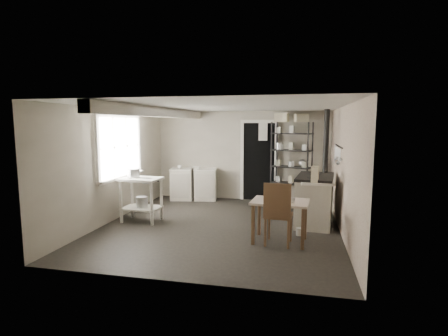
% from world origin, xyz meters
% --- Properties ---
extents(floor, '(5.00, 5.00, 0.00)m').
position_xyz_m(floor, '(0.00, 0.00, 0.00)').
color(floor, black).
rests_on(floor, ground).
extents(ceiling, '(5.00, 5.00, 0.00)m').
position_xyz_m(ceiling, '(0.00, 0.00, 2.30)').
color(ceiling, silver).
rests_on(ceiling, wall_back).
extents(wall_back, '(4.50, 0.02, 2.30)m').
position_xyz_m(wall_back, '(0.00, 2.50, 1.15)').
color(wall_back, '#ABA392').
rests_on(wall_back, ground).
extents(wall_front, '(4.50, 0.02, 2.30)m').
position_xyz_m(wall_front, '(0.00, -2.50, 1.15)').
color(wall_front, '#ABA392').
rests_on(wall_front, ground).
extents(wall_left, '(0.02, 5.00, 2.30)m').
position_xyz_m(wall_left, '(-2.25, 0.00, 1.15)').
color(wall_left, '#ABA392').
rests_on(wall_left, ground).
extents(wall_right, '(0.02, 5.00, 2.30)m').
position_xyz_m(wall_right, '(2.25, 0.00, 1.15)').
color(wall_right, '#ABA392').
rests_on(wall_right, ground).
extents(window, '(0.12, 1.76, 1.28)m').
position_xyz_m(window, '(-2.22, 0.20, 1.50)').
color(window, silver).
rests_on(window, wall_left).
extents(doorway, '(0.96, 0.10, 2.08)m').
position_xyz_m(doorway, '(0.45, 2.47, 1.00)').
color(doorway, silver).
rests_on(doorway, ground).
extents(ceiling_beam, '(0.18, 5.00, 0.18)m').
position_xyz_m(ceiling_beam, '(-1.20, 0.00, 2.20)').
color(ceiling_beam, silver).
rests_on(ceiling_beam, ceiling).
extents(wallpaper_panel, '(0.01, 5.00, 2.30)m').
position_xyz_m(wallpaper_panel, '(2.24, 0.00, 1.15)').
color(wallpaper_panel, beige).
rests_on(wallpaper_panel, wall_right).
extents(utensil_rail, '(0.06, 1.20, 0.44)m').
position_xyz_m(utensil_rail, '(2.19, 0.60, 1.55)').
color(utensil_rail, '#B8B9BB').
rests_on(utensil_rail, wall_right).
extents(prep_table, '(0.81, 0.59, 0.90)m').
position_xyz_m(prep_table, '(-1.64, -0.03, 0.40)').
color(prep_table, silver).
rests_on(prep_table, ground).
extents(stockpot, '(0.32, 0.32, 0.27)m').
position_xyz_m(stockpot, '(-1.82, -0.00, 0.94)').
color(stockpot, '#B8B9BB').
rests_on(stockpot, prep_table).
extents(saucepan, '(0.20, 0.20, 0.10)m').
position_xyz_m(saucepan, '(-1.48, -0.09, 0.85)').
color(saucepan, '#B8B9BB').
rests_on(saucepan, prep_table).
extents(bucket, '(0.28, 0.28, 0.25)m').
position_xyz_m(bucket, '(-1.63, -0.05, 0.39)').
color(bucket, '#B8B9BB').
rests_on(bucket, prep_table).
extents(base_cabinets, '(1.32, 0.73, 0.82)m').
position_xyz_m(base_cabinets, '(-1.22, 2.18, 0.46)').
color(base_cabinets, beige).
rests_on(base_cabinets, ground).
extents(mixing_bowl, '(0.31, 0.31, 0.07)m').
position_xyz_m(mixing_bowl, '(-1.14, 2.17, 0.95)').
color(mixing_bowl, white).
rests_on(mixing_bowl, base_cabinets).
extents(counter_cup, '(0.12, 0.12, 0.09)m').
position_xyz_m(counter_cup, '(-1.57, 2.08, 0.96)').
color(counter_cup, white).
rests_on(counter_cup, base_cabinets).
extents(shelf_rack, '(1.03, 0.67, 2.02)m').
position_xyz_m(shelf_rack, '(1.28, 2.10, 0.95)').
color(shelf_rack, black).
rests_on(shelf_rack, ground).
extents(shelf_jar, '(0.12, 0.12, 0.19)m').
position_xyz_m(shelf_jar, '(1.03, 2.15, 1.37)').
color(shelf_jar, white).
rests_on(shelf_jar, shelf_rack).
extents(storage_box_a, '(0.35, 0.32, 0.21)m').
position_xyz_m(storage_box_a, '(1.03, 2.15, 2.01)').
color(storage_box_a, beige).
rests_on(storage_box_a, shelf_rack).
extents(storage_box_b, '(0.36, 0.34, 0.19)m').
position_xyz_m(storage_box_b, '(1.49, 2.05, 1.99)').
color(storage_box_b, beige).
rests_on(storage_box_b, shelf_rack).
extents(stove, '(0.81, 1.29, 0.96)m').
position_xyz_m(stove, '(1.79, 0.54, 0.44)').
color(stove, beige).
rests_on(stove, ground).
extents(stovepipe, '(0.11, 0.11, 1.31)m').
position_xyz_m(stovepipe, '(2.00, 1.00, 1.59)').
color(stovepipe, black).
rests_on(stovepipe, stove).
extents(side_ledge, '(0.63, 0.39, 0.92)m').
position_xyz_m(side_ledge, '(1.80, 0.03, 0.43)').
color(side_ledge, silver).
rests_on(side_ledge, ground).
extents(oats_box, '(0.15, 0.21, 0.29)m').
position_xyz_m(oats_box, '(1.76, 0.01, 1.01)').
color(oats_box, beige).
rests_on(oats_box, side_ledge).
extents(work_table, '(0.98, 0.73, 0.71)m').
position_xyz_m(work_table, '(1.18, -0.71, 0.38)').
color(work_table, beige).
rests_on(work_table, ground).
extents(table_cup, '(0.11, 0.11, 0.09)m').
position_xyz_m(table_cup, '(1.37, -0.84, 0.81)').
color(table_cup, white).
rests_on(table_cup, work_table).
extents(chair, '(0.47, 0.49, 1.05)m').
position_xyz_m(chair, '(1.16, -0.82, 0.48)').
color(chair, brown).
rests_on(chair, ground).
extents(flour_sack, '(0.49, 0.43, 0.53)m').
position_xyz_m(flour_sack, '(1.25, 1.72, 0.24)').
color(flour_sack, silver).
rests_on(flour_sack, ground).
extents(floor_crock, '(0.14, 0.14, 0.14)m').
position_xyz_m(floor_crock, '(1.50, -0.28, 0.07)').
color(floor_crock, white).
rests_on(floor_crock, ground).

